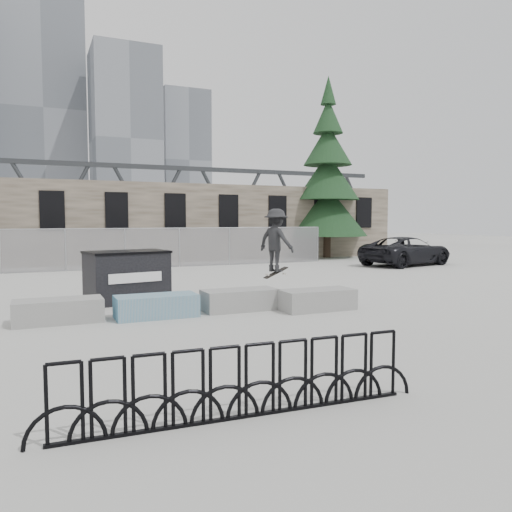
{
  "coord_description": "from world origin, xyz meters",
  "views": [
    {
      "loc": [
        -4.0,
        -12.53,
        2.42
      ],
      "look_at": [
        2.24,
        1.58,
        1.3
      ],
      "focal_mm": 35.0,
      "sensor_mm": 36.0,
      "label": 1
    }
  ],
  "objects_px": {
    "spruce_tree": "(327,185)",
    "skateboarder": "(276,240)",
    "bike_rack": "(243,383)",
    "planter_center_left": "(156,305)",
    "planter_offset": "(317,299)",
    "dumpster": "(127,276)",
    "suv": "(406,251)",
    "planter_far_left": "(58,310)",
    "planter_center_right": "(240,299)"
  },
  "relations": [
    {
      "from": "planter_offset",
      "to": "skateboarder",
      "type": "xyz_separation_m",
      "value": [
        -0.44,
        1.63,
        1.52
      ]
    },
    {
      "from": "bike_rack",
      "to": "spruce_tree",
      "type": "height_order",
      "value": "spruce_tree"
    },
    {
      "from": "spruce_tree",
      "to": "suv",
      "type": "distance_m",
      "value": 7.6
    },
    {
      "from": "planter_far_left",
      "to": "planter_offset",
      "type": "xyz_separation_m",
      "value": [
        6.44,
        -1.03,
        0.0
      ]
    },
    {
      "from": "planter_center_left",
      "to": "spruce_tree",
      "type": "distance_m",
      "value": 21.49
    },
    {
      "from": "planter_center_right",
      "to": "skateboarder",
      "type": "xyz_separation_m",
      "value": [
        1.47,
        0.81,
        1.52
      ]
    },
    {
      "from": "planter_far_left",
      "to": "planter_offset",
      "type": "relative_size",
      "value": 1.0
    },
    {
      "from": "planter_offset",
      "to": "spruce_tree",
      "type": "relative_size",
      "value": 0.17
    },
    {
      "from": "planter_center_left",
      "to": "bike_rack",
      "type": "height_order",
      "value": "bike_rack"
    },
    {
      "from": "planter_center_left",
      "to": "planter_offset",
      "type": "relative_size",
      "value": 1.0
    },
    {
      "from": "planter_far_left",
      "to": "spruce_tree",
      "type": "distance_m",
      "value": 22.89
    },
    {
      "from": "dumpster",
      "to": "bike_rack",
      "type": "distance_m",
      "value": 9.44
    },
    {
      "from": "suv",
      "to": "planter_far_left",
      "type": "bearing_deg",
      "value": 102.57
    },
    {
      "from": "planter_offset",
      "to": "bike_rack",
      "type": "relative_size",
      "value": 0.41
    },
    {
      "from": "planter_center_right",
      "to": "spruce_tree",
      "type": "xyz_separation_m",
      "value": [
        12.2,
        15.22,
        4.31
      ]
    },
    {
      "from": "planter_far_left",
      "to": "bike_rack",
      "type": "xyz_separation_m",
      "value": [
        1.82,
        -7.01,
        0.14
      ]
    },
    {
      "from": "planter_center_right",
      "to": "skateboarder",
      "type": "bearing_deg",
      "value": 28.69
    },
    {
      "from": "planter_far_left",
      "to": "planter_center_left",
      "type": "distance_m",
      "value": 2.28
    },
    {
      "from": "planter_center_right",
      "to": "dumpster",
      "type": "distance_m",
      "value": 3.67
    },
    {
      "from": "dumpster",
      "to": "suv",
      "type": "distance_m",
      "value": 16.81
    },
    {
      "from": "suv",
      "to": "skateboarder",
      "type": "height_order",
      "value": "skateboarder"
    },
    {
      "from": "planter_offset",
      "to": "spruce_tree",
      "type": "distance_m",
      "value": 19.55
    },
    {
      "from": "planter_center_left",
      "to": "dumpster",
      "type": "distance_m",
      "value": 2.75
    },
    {
      "from": "planter_offset",
      "to": "planter_center_left",
      "type": "bearing_deg",
      "value": 169.79
    },
    {
      "from": "planter_center_right",
      "to": "bike_rack",
      "type": "relative_size",
      "value": 0.41
    },
    {
      "from": "planter_center_right",
      "to": "dumpster",
      "type": "relative_size",
      "value": 0.8
    },
    {
      "from": "spruce_tree",
      "to": "suv",
      "type": "bearing_deg",
      "value": -81.87
    },
    {
      "from": "spruce_tree",
      "to": "skateboarder",
      "type": "distance_m",
      "value": 18.19
    },
    {
      "from": "planter_center_right",
      "to": "dumpster",
      "type": "bearing_deg",
      "value": 134.02
    },
    {
      "from": "planter_center_left",
      "to": "spruce_tree",
      "type": "relative_size",
      "value": 0.17
    },
    {
      "from": "planter_center_right",
      "to": "skateboarder",
      "type": "distance_m",
      "value": 2.26
    },
    {
      "from": "planter_far_left",
      "to": "dumpster",
      "type": "distance_m",
      "value": 3.17
    },
    {
      "from": "dumpster",
      "to": "planter_center_left",
      "type": "bearing_deg",
      "value": -95.18
    },
    {
      "from": "planter_center_left",
      "to": "dumpster",
      "type": "height_order",
      "value": "dumpster"
    },
    {
      "from": "skateboarder",
      "to": "planter_offset",
      "type": "bearing_deg",
      "value": 169.69
    },
    {
      "from": "dumpster",
      "to": "skateboarder",
      "type": "bearing_deg",
      "value": -35.12
    },
    {
      "from": "planter_far_left",
      "to": "planter_center_left",
      "type": "xyz_separation_m",
      "value": [
        2.26,
        -0.28,
        0.0
      ]
    },
    {
      "from": "planter_offset",
      "to": "bike_rack",
      "type": "height_order",
      "value": "bike_rack"
    },
    {
      "from": "spruce_tree",
      "to": "skateboarder",
      "type": "xyz_separation_m",
      "value": [
        -10.73,
        -14.42,
        -2.79
      ]
    },
    {
      "from": "planter_far_left",
      "to": "dumpster",
      "type": "height_order",
      "value": "dumpster"
    },
    {
      "from": "planter_far_left",
      "to": "spruce_tree",
      "type": "bearing_deg",
      "value": 41.91
    },
    {
      "from": "planter_offset",
      "to": "skateboarder",
      "type": "bearing_deg",
      "value": 104.92
    },
    {
      "from": "planter_offset",
      "to": "suv",
      "type": "xyz_separation_m",
      "value": [
        11.22,
        9.57,
        0.46
      ]
    },
    {
      "from": "spruce_tree",
      "to": "suv",
      "type": "xyz_separation_m",
      "value": [
        0.93,
        -6.48,
        -3.86
      ]
    },
    {
      "from": "suv",
      "to": "planter_center_right",
      "type": "bearing_deg",
      "value": 110.43
    },
    {
      "from": "suv",
      "to": "spruce_tree",
      "type": "bearing_deg",
      "value": -5.09
    },
    {
      "from": "planter_center_left",
      "to": "spruce_tree",
      "type": "height_order",
      "value": "spruce_tree"
    },
    {
      "from": "bike_rack",
      "to": "skateboarder",
      "type": "distance_m",
      "value": 8.8
    },
    {
      "from": "dumpster",
      "to": "skateboarder",
      "type": "distance_m",
      "value": 4.52
    },
    {
      "from": "planter_center_left",
      "to": "skateboarder",
      "type": "xyz_separation_m",
      "value": [
        3.74,
        0.88,
        1.52
      ]
    }
  ]
}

